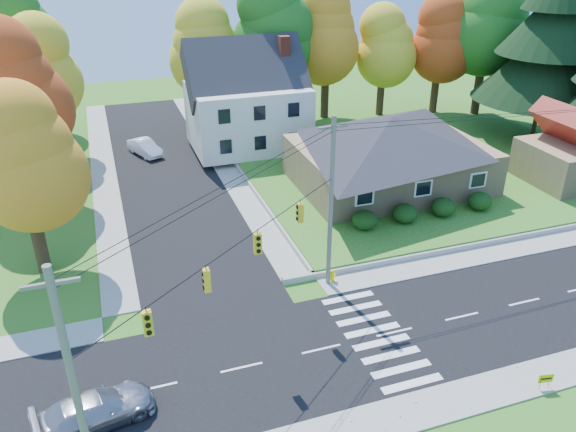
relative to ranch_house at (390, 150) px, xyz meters
name	(u,v)px	position (x,y,z in m)	size (l,w,h in m)	color
ground	(394,332)	(-8.00, -16.00, -3.27)	(120.00, 120.00, 0.00)	#3D7923
road_main	(394,332)	(-8.00, -16.00, -3.26)	(90.00, 8.00, 0.02)	black
road_cross	(165,169)	(-16.00, 10.00, -3.25)	(8.00, 44.00, 0.02)	black
sidewalk_north	(353,280)	(-8.00, -11.00, -3.23)	(90.00, 2.00, 0.08)	#9C9A90
sidewalk_south	(450,401)	(-8.00, -21.00, -3.23)	(90.00, 2.00, 0.08)	#9C9A90
lawn	(411,157)	(5.00, 5.00, -3.02)	(30.00, 30.00, 0.50)	#3D7923
ranch_house	(390,150)	(0.00, 0.00, 0.00)	(14.60, 10.60, 5.40)	tan
colonial_house	(247,102)	(-7.96, 12.00, 1.32)	(10.40, 8.40, 9.60)	silver
garage	(575,152)	(14.00, -4.01, -0.42)	(7.30, 6.30, 4.60)	tan
hedge_row	(424,210)	(-0.50, -6.20, -2.13)	(10.70, 1.70, 1.27)	#163A10
traffic_infrastructure	(387,232)	(-8.15, -14.65, 1.88)	(38.10, 10.66, 10.00)	#666059
tree_lot_0	(209,49)	(-10.00, 18.00, 5.04)	(6.72, 6.72, 12.51)	#3F2A19
tree_lot_1	(272,33)	(-4.00, 17.00, 6.35)	(7.84, 7.84, 14.60)	#3F2A19
tree_lot_2	(327,35)	(2.00, 18.00, 5.70)	(7.28, 7.28, 13.56)	#3F2A19
tree_lot_3	(384,46)	(8.00, 17.00, 4.39)	(6.16, 6.16, 11.47)	#3F2A19
tree_lot_4	(441,38)	(14.00, 16.00, 5.04)	(6.72, 6.72, 12.51)	#3F2A19
tree_lot_5	(489,19)	(18.00, 14.00, 7.00)	(8.40, 8.40, 15.64)	#3F2A19
conifer_east_a	(552,40)	(19.00, 6.00, 6.12)	(12.80, 12.80, 16.96)	#3F2A19
tree_west_0	(20,159)	(-25.00, -4.00, 3.89)	(6.16, 6.16, 11.47)	#3F2A19
tree_west_1	(12,92)	(-26.00, 6.00, 5.20)	(7.28, 7.28, 13.56)	#3F2A19
tree_west_2	(37,70)	(-25.00, 16.00, 4.54)	(6.72, 6.72, 12.51)	#3F2A19
tree_west_3	(16,40)	(-27.00, 24.00, 5.85)	(7.84, 7.84, 14.60)	#3F2A19
silver_sedan	(95,409)	(-22.46, -17.23, -2.55)	(1.96, 4.82, 1.40)	#A2A1AA
white_car	(145,147)	(-17.16, 13.94, -2.55)	(1.47, 4.23, 1.39)	white
fire_hydrant	(332,276)	(-9.20, -10.73, -2.87)	(0.46, 0.37, 0.82)	#FFF200
yard_sign	(546,379)	(-3.66, -21.68, -2.65)	(0.68, 0.17, 0.86)	black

